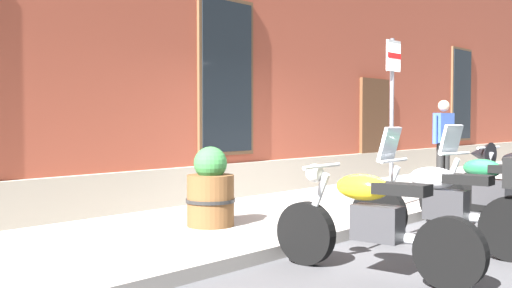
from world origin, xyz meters
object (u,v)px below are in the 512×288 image
motorcycle_yellow_naked (370,222)px  motorcycle_green_touring (497,189)px  motorcycle_silver_touring (452,201)px  parking_sign (392,99)px  pedestrian_blue_top (444,137)px  barrel_planter (211,192)px

motorcycle_yellow_naked → motorcycle_green_touring: 2.77m
motorcycle_yellow_naked → motorcycle_silver_touring: size_ratio=0.96×
motorcycle_silver_touring → parking_sign: bearing=44.8°
motorcycle_silver_touring → pedestrian_blue_top: 5.72m
motorcycle_yellow_naked → motorcycle_silver_touring: 1.40m
motorcycle_green_touring → barrel_planter: size_ratio=2.10×
barrel_planter → motorcycle_green_touring: bearing=-44.8°
motorcycle_yellow_naked → pedestrian_blue_top: (6.54, 2.31, 0.58)m
motorcycle_silver_touring → barrel_planter: 2.75m
parking_sign → motorcycle_silver_touring: bearing=-135.2°
pedestrian_blue_top → motorcycle_silver_touring: bearing=-154.5°
pedestrian_blue_top → parking_sign: parking_sign is taller
motorcycle_yellow_naked → motorcycle_silver_touring: (1.39, -0.15, 0.07)m
motorcycle_green_touring → parking_sign: bearing=80.5°
motorcycle_yellow_naked → motorcycle_silver_touring: bearing=-6.0°
motorcycle_silver_touring → barrel_planter: (-1.12, 2.51, -0.01)m
pedestrian_blue_top → parking_sign: bearing=-166.8°
motorcycle_yellow_naked → pedestrian_blue_top: size_ratio=1.23×
motorcycle_green_touring → parking_sign: size_ratio=0.82×
motorcycle_silver_touring → pedestrian_blue_top: bearing=25.5°
motorcycle_green_touring → pedestrian_blue_top: (3.77, 2.42, 0.51)m
motorcycle_silver_touring → motorcycle_green_touring: size_ratio=1.05×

